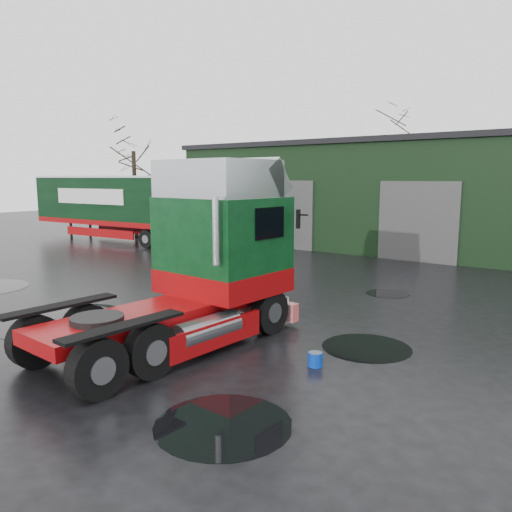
{
  "coord_description": "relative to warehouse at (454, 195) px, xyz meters",
  "views": [
    {
      "loc": [
        10.39,
        -10.64,
        4.19
      ],
      "look_at": [
        0.95,
        1.95,
        1.7
      ],
      "focal_mm": 35.0,
      "sensor_mm": 36.0,
      "label": 1
    }
  ],
  "objects": [
    {
      "name": "ground",
      "position": [
        -2.0,
        -20.0,
        -3.16
      ],
      "size": [
        100.0,
        100.0,
        0.0
      ],
      "primitive_type": "plane",
      "color": "black"
    },
    {
      "name": "warehouse",
      "position": [
        0.0,
        0.0,
        0.0
      ],
      "size": [
        32.4,
        12.4,
        6.3
      ],
      "color": "black",
      "rests_on": "ground"
    },
    {
      "name": "hero_tractor",
      "position": [
        -0.52,
        -22.53,
        -0.81
      ],
      "size": [
        3.61,
        7.72,
        4.7
      ],
      "primitive_type": null,
      "rotation": [
        0.0,
        0.0,
        -0.05
      ],
      "color": "#093515",
      "rests_on": "ground"
    },
    {
      "name": "trailer_left",
      "position": [
        -18.0,
        -10.0,
        -0.99
      ],
      "size": [
        14.11,
        3.9,
        4.33
      ],
      "primitive_type": null,
      "rotation": [
        0.0,
        0.0,
        1.65
      ],
      "color": "silver",
      "rests_on": "ground"
    },
    {
      "name": "wash_bucket",
      "position": [
        3.06,
        -21.31,
        -3.0
      ],
      "size": [
        0.43,
        0.43,
        0.31
      ],
      "primitive_type": "cylinder",
      "rotation": [
        0.0,
        0.0,
        0.38
      ],
      "color": "#0831B1",
      "rests_on": "ground"
    },
    {
      "name": "tree_left",
      "position": [
        -19.0,
        -8.0,
        1.09
      ],
      "size": [
        4.4,
        4.4,
        8.5
      ],
      "primitive_type": null,
      "color": "black",
      "rests_on": "ground"
    },
    {
      "name": "tree_back_a",
      "position": [
        -8.0,
        10.0,
        1.59
      ],
      "size": [
        4.4,
        4.4,
        9.5
      ],
      "primitive_type": null,
      "color": "black",
      "rests_on": "ground"
    },
    {
      "name": "puddle_0",
      "position": [
        -4.67,
        -22.64,
        -3.15
      ],
      "size": [
        3.97,
        3.97,
        0.01
      ],
      "primitive_type": "cylinder",
      "color": "black",
      "rests_on": "ground"
    },
    {
      "name": "puddle_1",
      "position": [
        3.46,
        -19.48,
        -3.15
      ],
      "size": [
        2.21,
        2.21,
        0.01
      ],
      "primitive_type": "cylinder",
      "color": "black",
      "rests_on": "ground"
    },
    {
      "name": "puddle_3",
      "position": [
        3.16,
        -24.59,
        -3.15
      ],
      "size": [
        2.4,
        2.4,
        0.01
      ],
      "primitive_type": "cylinder",
      "color": "black",
      "rests_on": "ground"
    },
    {
      "name": "puddle_4",
      "position": [
        1.61,
        -13.61,
        -3.15
      ],
      "size": [
        1.54,
        1.54,
        0.01
      ],
      "primitive_type": "cylinder",
      "color": "black",
      "rests_on": "ground"
    }
  ]
}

